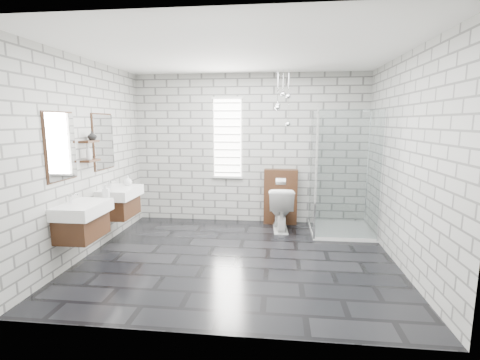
% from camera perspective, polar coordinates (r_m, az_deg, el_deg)
% --- Properties ---
extents(floor, '(4.20, 3.60, 0.02)m').
position_cam_1_polar(floor, '(4.93, -0.36, -12.59)').
color(floor, black).
rests_on(floor, ground).
extents(ceiling, '(4.20, 3.60, 0.02)m').
position_cam_1_polar(ceiling, '(4.65, -0.40, 20.26)').
color(ceiling, white).
rests_on(ceiling, wall_back).
extents(wall_back, '(4.20, 0.02, 2.70)m').
position_cam_1_polar(wall_back, '(6.38, 1.54, 5.07)').
color(wall_back, '#A7A7A2').
rests_on(wall_back, floor).
extents(wall_front, '(4.20, 0.02, 2.70)m').
position_cam_1_polar(wall_front, '(2.82, -4.71, -0.60)').
color(wall_front, '#A7A7A2').
rests_on(wall_front, floor).
extents(wall_left, '(0.02, 3.60, 2.70)m').
position_cam_1_polar(wall_left, '(5.27, -23.84, 3.33)').
color(wall_left, '#A7A7A2').
rests_on(wall_left, floor).
extents(wall_right, '(0.02, 3.60, 2.70)m').
position_cam_1_polar(wall_right, '(4.82, 25.41, 2.72)').
color(wall_right, '#A7A7A2').
rests_on(wall_right, floor).
extents(vanity_left, '(0.47, 0.70, 1.57)m').
position_cam_1_polar(vanity_left, '(4.76, -24.83, -4.59)').
color(vanity_left, '#402413').
rests_on(vanity_left, wall_left).
extents(vanity_right, '(0.47, 0.70, 1.57)m').
position_cam_1_polar(vanity_right, '(5.65, -19.42, -2.13)').
color(vanity_right, '#402413').
rests_on(vanity_right, wall_left).
extents(shelf_lower, '(0.14, 0.30, 0.03)m').
position_cam_1_polar(shelf_lower, '(5.19, -23.33, 2.95)').
color(shelf_lower, '#402413').
rests_on(shelf_lower, wall_left).
extents(shelf_upper, '(0.14, 0.30, 0.03)m').
position_cam_1_polar(shelf_upper, '(5.17, -23.52, 5.81)').
color(shelf_upper, '#402413').
rests_on(shelf_upper, wall_left).
extents(window, '(0.56, 0.05, 1.48)m').
position_cam_1_polar(window, '(6.39, -2.07, 6.87)').
color(window, white).
rests_on(window, wall_back).
extents(cistern_panel, '(0.60, 0.20, 1.00)m').
position_cam_1_polar(cistern_panel, '(6.38, 6.65, -2.72)').
color(cistern_panel, '#402413').
rests_on(cistern_panel, floor).
extents(flush_plate, '(0.18, 0.01, 0.12)m').
position_cam_1_polar(flush_plate, '(6.22, 6.71, -0.22)').
color(flush_plate, silver).
rests_on(flush_plate, cistern_panel).
extents(shower_enclosure, '(1.00, 1.00, 2.03)m').
position_cam_1_polar(shower_enclosure, '(5.95, 15.57, -3.87)').
color(shower_enclosure, white).
rests_on(shower_enclosure, floor).
extents(pendant_cluster, '(0.27, 0.24, 0.94)m').
position_cam_1_polar(pendant_cluster, '(5.90, 7.04, 12.10)').
color(pendant_cluster, silver).
rests_on(pendant_cluster, ceiling).
extents(toilet, '(0.46, 0.76, 0.75)m').
position_cam_1_polar(toilet, '(6.03, 6.64, -4.65)').
color(toilet, white).
rests_on(toilet, floor).
extents(soap_bottle_a, '(0.10, 0.10, 0.18)m').
position_cam_1_polar(soap_bottle_a, '(4.97, -21.16, -1.62)').
color(soap_bottle_a, '#B2B2B2').
rests_on(soap_bottle_a, vanity_left).
extents(soap_bottle_b, '(0.15, 0.15, 0.16)m').
position_cam_1_polar(soap_bottle_b, '(5.77, -17.95, -0.07)').
color(soap_bottle_b, '#B2B2B2').
rests_on(soap_bottle_b, vanity_right).
extents(soap_bottle_c, '(0.10, 0.10, 0.20)m').
position_cam_1_polar(soap_bottle_c, '(5.13, -23.58, 4.14)').
color(soap_bottle_c, '#B2B2B2').
rests_on(soap_bottle_c, shelf_lower).
extents(vase, '(0.14, 0.14, 0.12)m').
position_cam_1_polar(vase, '(5.22, -23.11, 6.71)').
color(vase, '#B2B2B2').
rests_on(vase, shelf_upper).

